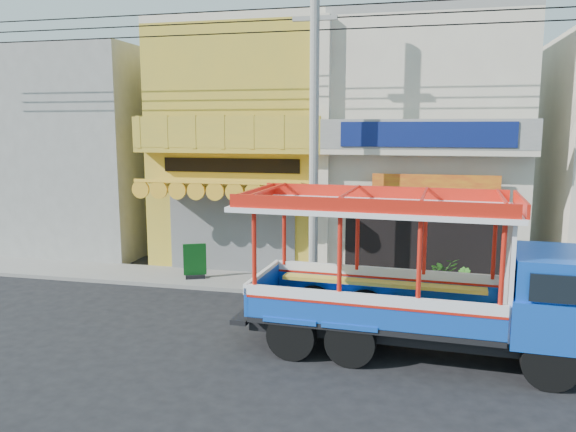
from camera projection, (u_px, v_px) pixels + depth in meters
The scene contains 12 objects.
ground at pixel (329, 340), 12.65m from camera, with size 90.00×90.00×0.00m, color black.
sidewalk at pixel (351, 288), 16.49m from camera, with size 30.00×2.00×0.12m, color slate.
shophouse_left at pixel (257, 145), 20.57m from camera, with size 6.00×7.50×8.24m.
shophouse_right at pixel (425, 146), 19.22m from camera, with size 6.00×6.75×8.24m.
party_pilaster at pixel (323, 152), 16.91m from camera, with size 0.35×0.30×8.00m, color beige.
filler_building_left at pixel (88, 151), 22.23m from camera, with size 6.00×6.00×7.60m, color gray.
utility_pole at pixel (320, 117), 15.23m from camera, with size 28.00×0.26×9.00m.
songthaew_truck at pixel (443, 280), 11.46m from camera, with size 7.46×2.80×3.43m.
green_sign at pixel (195, 264), 17.33m from camera, with size 0.68×0.54×1.08m.
potted_plant_a at pixel (443, 273), 16.31m from camera, with size 0.80×0.70×0.89m, color #2A641C.
potted_plant_b at pixel (463, 283), 15.26m from camera, with size 0.47×0.38×0.85m, color #2A641C.
potted_plant_c at pixel (532, 277), 15.79m from camera, with size 0.52×0.52×0.92m, color #2A641C.
Camera 1 is at (1.84, -11.95, 4.75)m, focal length 35.00 mm.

